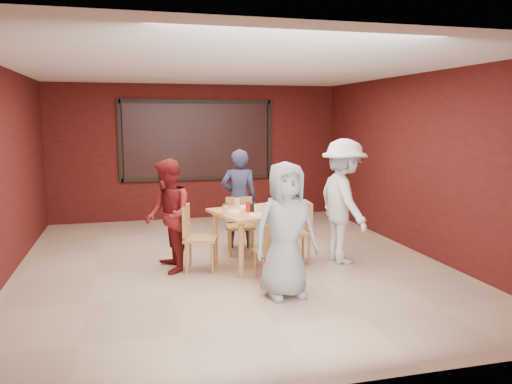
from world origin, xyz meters
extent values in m
plane|color=tan|center=(0.00, 0.00, 0.00)|extent=(7.00, 7.00, 0.00)
cube|color=black|center=(0.00, 3.45, 1.65)|extent=(3.00, 0.02, 1.50)
cube|color=tan|center=(0.28, -0.17, 0.78)|extent=(1.25, 1.25, 0.04)
cylinder|color=tan|center=(-0.22, 0.12, 0.38)|extent=(0.08, 0.08, 0.76)
cylinder|color=tan|center=(0.57, 0.33, 0.38)|extent=(0.08, 0.08, 0.76)
cylinder|color=tan|center=(-0.01, -0.67, 0.38)|extent=(0.08, 0.08, 0.76)
cylinder|color=tan|center=(0.78, -0.46, 0.38)|extent=(0.08, 0.08, 0.76)
cylinder|color=white|center=(0.28, -0.49, 0.81)|extent=(0.26, 0.26, 0.01)
cone|color=#E6B751|center=(0.28, -0.49, 0.83)|extent=(0.24, 0.24, 0.02)
cylinder|color=#F5DFC3|center=(0.42, -0.59, 0.87)|extent=(0.09, 0.09, 0.14)
cylinder|color=black|center=(0.42, -0.59, 0.95)|extent=(0.09, 0.09, 0.01)
cylinder|color=white|center=(0.28, 0.15, 0.81)|extent=(0.26, 0.26, 0.01)
cone|color=#E6B751|center=(0.28, 0.15, 0.83)|extent=(0.24, 0.24, 0.02)
cylinder|color=#F5DFC3|center=(0.14, 0.25, 0.87)|extent=(0.09, 0.09, 0.14)
cylinder|color=black|center=(0.14, 0.25, 0.95)|extent=(0.09, 0.09, 0.01)
cylinder|color=white|center=(-0.04, -0.17, 0.81)|extent=(0.26, 0.26, 0.01)
cone|color=#E6B751|center=(-0.04, -0.17, 0.83)|extent=(0.24, 0.24, 0.02)
cylinder|color=#F5DFC3|center=(-0.14, -0.31, 0.87)|extent=(0.09, 0.09, 0.14)
cylinder|color=black|center=(-0.14, -0.31, 0.95)|extent=(0.09, 0.09, 0.01)
cylinder|color=white|center=(0.60, -0.17, 0.81)|extent=(0.26, 0.26, 0.01)
cone|color=#E6B751|center=(0.60, -0.17, 0.83)|extent=(0.24, 0.24, 0.02)
cylinder|color=#F5DFC3|center=(0.70, -0.03, 0.87)|extent=(0.09, 0.09, 0.14)
cylinder|color=black|center=(0.70, -0.03, 0.95)|extent=(0.09, 0.09, 0.01)
cylinder|color=silver|center=(0.37, -0.20, 0.85)|extent=(0.06, 0.06, 0.10)
cylinder|color=silver|center=(0.30, -0.26, 0.85)|extent=(0.05, 0.05, 0.08)
cylinder|color=#AC0C0D|center=(0.20, -0.22, 0.88)|extent=(0.07, 0.07, 0.15)
cube|color=black|center=(0.24, -0.19, 0.86)|extent=(0.13, 0.09, 0.11)
cube|color=#A87441|center=(0.35, -0.84, 0.38)|extent=(0.41, 0.41, 0.04)
cylinder|color=#A87441|center=(0.48, -0.67, 0.18)|extent=(0.03, 0.03, 0.37)
cylinder|color=#A87441|center=(0.18, -0.70, 0.18)|extent=(0.03, 0.03, 0.37)
cylinder|color=#A87441|center=(0.51, -0.97, 0.18)|extent=(0.03, 0.03, 0.37)
cylinder|color=#A87441|center=(0.21, -1.01, 0.18)|extent=(0.03, 0.03, 0.37)
cube|color=#A87441|center=(0.36, -1.01, 0.60)|extent=(0.38, 0.07, 0.36)
cube|color=#A87441|center=(0.25, 0.52, 0.43)|extent=(0.47, 0.47, 0.04)
cylinder|color=#A87441|center=(0.06, 0.37, 0.21)|extent=(0.04, 0.04, 0.41)
cylinder|color=#A87441|center=(0.40, 0.33, 0.21)|extent=(0.04, 0.04, 0.41)
cylinder|color=#A87441|center=(0.10, 0.71, 0.21)|extent=(0.04, 0.04, 0.41)
cylinder|color=#A87441|center=(0.44, 0.67, 0.21)|extent=(0.04, 0.04, 0.41)
cube|color=#A87441|center=(0.27, 0.71, 0.67)|extent=(0.42, 0.08, 0.40)
cube|color=#A87441|center=(-0.47, -0.19, 0.45)|extent=(0.55, 0.55, 0.04)
cylinder|color=#A87441|center=(-0.35, -0.41, 0.22)|extent=(0.04, 0.04, 0.43)
cylinder|color=#A87441|center=(-0.25, -0.07, 0.22)|extent=(0.04, 0.04, 0.43)
cylinder|color=#A87441|center=(-0.69, -0.32, 0.22)|extent=(0.04, 0.04, 0.43)
cylinder|color=#A87441|center=(-0.59, 0.03, 0.22)|extent=(0.04, 0.04, 0.43)
cube|color=#A87441|center=(-0.66, -0.14, 0.71)|extent=(0.16, 0.44, 0.42)
cube|color=#A87441|center=(0.92, -0.15, 0.45)|extent=(0.48, 0.48, 0.04)
cylinder|color=#A87441|center=(0.76, 0.04, 0.21)|extent=(0.04, 0.04, 0.43)
cylinder|color=#A87441|center=(0.72, -0.31, 0.21)|extent=(0.04, 0.04, 0.43)
cylinder|color=#A87441|center=(1.11, 0.01, 0.21)|extent=(0.04, 0.04, 0.43)
cylinder|color=#A87441|center=(1.07, -0.34, 0.21)|extent=(0.04, 0.04, 0.43)
cube|color=#A87441|center=(1.11, -0.17, 0.70)|extent=(0.08, 0.44, 0.42)
imported|color=gray|center=(0.35, -1.47, 0.81)|extent=(0.84, 0.60, 1.62)
imported|color=#282B48|center=(0.32, 0.89, 0.81)|extent=(0.66, 0.50, 1.62)
imported|color=maroon|center=(-0.91, -0.12, 0.78)|extent=(0.66, 0.81, 1.56)
imported|color=silver|center=(1.61, -0.29, 0.91)|extent=(0.72, 1.20, 1.82)
camera|label=1|loc=(-1.41, -6.93, 2.12)|focal=35.00mm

